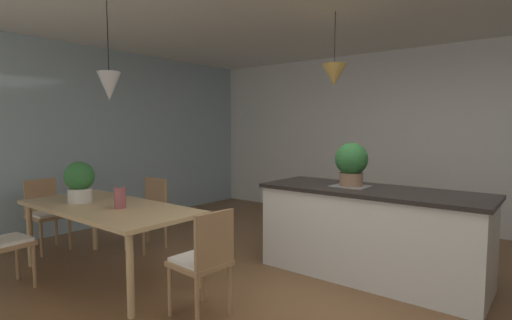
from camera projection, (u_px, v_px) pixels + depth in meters
The scene contains 13 objects.
ground_plane at pixel (331, 307), 3.34m from camera, with size 10.00×8.40×0.04m, color brown.
wall_back_kitchen at pixel (436, 138), 5.77m from camera, with size 10.00×0.12×2.70m, color white.
window_wall_left_glazing at pixel (84, 138), 5.73m from camera, with size 0.06×8.40×2.70m, color #9EB7C6.
dining_table at pixel (108, 212), 3.92m from camera, with size 2.02×0.90×0.73m.
chair_kitchen_end at pixel (204, 259), 3.07m from camera, with size 0.42×0.42×0.87m.
chair_window_end at pixel (46, 212), 4.79m from camera, with size 0.41×0.41×0.87m.
chair_far_left at pixel (148, 211), 4.86m from camera, with size 0.43×0.43×0.87m.
kitchen_island at pixel (370, 232), 3.92m from camera, with size 2.20×0.82×0.91m.
pendant_over_table at pixel (109, 86), 3.72m from camera, with size 0.22×0.22×0.93m.
pendant_over_island_main at pixel (334, 75), 4.05m from camera, with size 0.26×0.26×0.75m.
potted_plant_on_island at pixel (351, 163), 4.00m from camera, with size 0.34×0.34×0.46m.
potted_plant_on_table at pixel (79, 181), 4.05m from camera, with size 0.30×0.30×0.43m.
vase_on_dining_table at pixel (120, 198), 3.77m from camera, with size 0.11×0.11×0.20m.
Camera 1 is at (1.49, -2.92, 1.51)m, focal length 27.36 mm.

